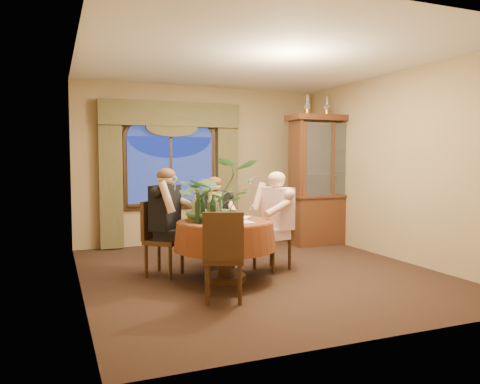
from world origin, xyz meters
name	(u,v)px	position (x,y,z in m)	size (l,w,h in m)	color
floor	(259,272)	(0.00, 0.00, 0.00)	(5.00, 5.00, 0.00)	black
wall_back	(202,165)	(0.00, 2.50, 1.40)	(4.50, 4.50, 0.00)	#937951
wall_right	(396,166)	(2.25, 0.00, 1.40)	(5.00, 5.00, 0.00)	#937951
ceiling	(259,59)	(0.00, 0.00, 2.80)	(5.00, 5.00, 0.00)	white
window	(171,171)	(-0.60, 2.43, 1.30)	(1.62, 0.10, 1.32)	navy
arched_transom	(170,126)	(-0.60, 2.43, 2.08)	(1.60, 0.06, 0.44)	navy
drapery_left	(111,179)	(-1.63, 2.38, 1.18)	(0.38, 0.14, 2.32)	#494324
drapery_right	(227,177)	(0.43, 2.38, 1.18)	(0.38, 0.14, 2.32)	#494324
swag_valance	(171,114)	(-0.60, 2.35, 2.28)	(2.45, 0.16, 0.42)	#494324
dining_table	(225,251)	(-0.57, -0.25, 0.38)	(1.26, 1.26, 0.75)	maroon
china_cabinet	(326,180)	(1.98, 1.51, 1.14)	(1.40, 0.55, 2.27)	#3B1E12
oil_lamp_left	(307,105)	(1.59, 1.51, 2.44)	(0.11, 0.11, 0.34)	#A5722D
oil_lamp_center	(327,106)	(1.98, 1.51, 2.44)	(0.11, 0.11, 0.34)	#A5722D
oil_lamp_right	(346,107)	(2.38, 1.51, 2.44)	(0.11, 0.11, 0.34)	#A5722D
chair_right	(272,235)	(0.24, 0.08, 0.48)	(0.42, 0.42, 0.96)	black
chair_back_right	(220,232)	(-0.34, 0.58, 0.48)	(0.42, 0.42, 0.96)	black
chair_back	(164,239)	(-1.21, 0.29, 0.48)	(0.42, 0.42, 0.96)	black
chair_front_left	(224,256)	(-0.86, -1.00, 0.48)	(0.42, 0.42, 0.96)	black
person_pink	(278,221)	(0.26, -0.03, 0.67)	(0.48, 0.44, 1.35)	#CFA5A9
person_back	(165,222)	(-1.20, 0.27, 0.70)	(0.50, 0.46, 1.40)	black
person_scarf	(214,222)	(-0.44, 0.56, 0.63)	(0.45, 0.42, 1.27)	black
stoneware_vase	(214,210)	(-0.68, -0.17, 0.89)	(0.15, 0.15, 0.27)	#8B775E
centerpiece_plant	(216,168)	(-0.64, -0.13, 1.40)	(1.03, 1.14, 0.89)	#3D5E39
olive_bowl	(229,220)	(-0.55, -0.33, 0.77)	(0.14, 0.14, 0.04)	#4E5A2E
cheese_platter	(225,224)	(-0.70, -0.63, 0.76)	(0.39, 0.39, 0.02)	black
wine_bottle_0	(202,208)	(-0.86, -0.24, 0.92)	(0.07, 0.07, 0.33)	black
wine_bottle_1	(199,207)	(-0.86, -0.11, 0.92)	(0.07, 0.07, 0.33)	black
wine_bottle_2	(210,208)	(-0.74, -0.19, 0.92)	(0.07, 0.07, 0.33)	tan
wine_bottle_3	(198,210)	(-0.94, -0.35, 0.92)	(0.07, 0.07, 0.33)	black
wine_bottle_4	(195,208)	(-0.92, -0.14, 0.92)	(0.07, 0.07, 0.33)	tan
wine_bottle_5	(213,208)	(-0.74, -0.30, 0.92)	(0.07, 0.07, 0.33)	black
tasting_paper_0	(243,222)	(-0.41, -0.44, 0.75)	(0.21, 0.30, 0.00)	white
tasting_paper_1	(241,217)	(-0.27, -0.02, 0.75)	(0.21, 0.30, 0.00)	white
wine_glass_person_pink	(252,211)	(-0.17, -0.14, 0.84)	(0.07, 0.07, 0.18)	silver
wine_glass_person_back	(194,212)	(-0.89, 0.01, 0.84)	(0.07, 0.07, 0.18)	silver
wine_glass_person_scarf	(219,210)	(-0.50, 0.16, 0.84)	(0.07, 0.07, 0.18)	silver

